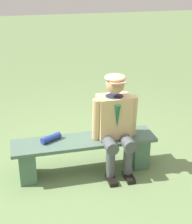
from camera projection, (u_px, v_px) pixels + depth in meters
name	position (u px, v px, depth m)	size (l,w,h in m)	color
ground_plane	(85.00, 170.00, 4.33)	(30.00, 30.00, 0.00)	#5F7849
bench	(84.00, 151.00, 4.22)	(1.76, 0.41, 0.44)	#455F51
seated_man	(115.00, 121.00, 4.09)	(0.57, 0.58, 1.25)	tan
rolled_magazine	(51.00, 138.00, 4.10)	(0.08, 0.08, 0.26)	navy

